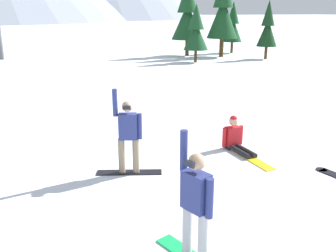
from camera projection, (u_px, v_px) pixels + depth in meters
name	position (u px, v px, depth m)	size (l,w,h in m)	color
snowboarder_foreground	(196.00, 204.00, 5.28)	(0.68, 1.49, 1.97)	#19B259
snowboarder_midground	(128.00, 135.00, 8.29)	(1.47, 0.83, 1.96)	black
snowboarder_background	(236.00, 139.00, 9.87)	(0.63, 1.80, 0.91)	black
pine_tree_twin	(268.00, 27.00, 28.52)	(1.55, 1.55, 4.41)	#472D19
pine_tree_short	(233.00, 25.00, 32.86)	(1.68, 1.68, 4.44)	#472D19
pine_tree_leaning	(223.00, 10.00, 29.60)	(2.47, 2.47, 6.76)	#472D19
pine_tree_slender	(196.00, 31.00, 26.65)	(1.77, 1.77, 4.10)	#472D19
pine_tree_broad	(188.00, 15.00, 30.42)	(2.61, 2.61, 6.09)	#472D19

